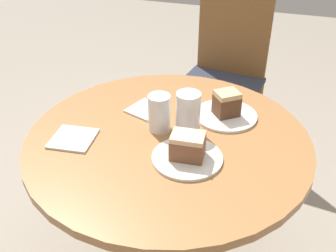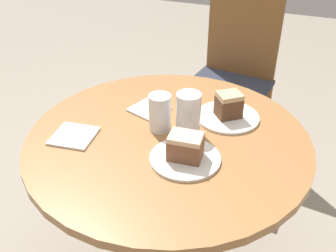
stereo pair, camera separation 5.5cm
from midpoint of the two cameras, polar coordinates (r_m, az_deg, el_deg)
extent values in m
cylinder|color=#9E6B3D|center=(1.57, -1.03, -12.30)|extent=(0.10, 0.10, 0.65)
cylinder|color=#9E6B3D|center=(1.35, -1.18, -1.98)|extent=(0.97, 0.97, 0.03)
cylinder|color=brown|center=(2.19, -0.78, -1.62)|extent=(0.04, 0.04, 0.45)
cylinder|color=brown|center=(2.07, 8.87, -4.24)|extent=(0.04, 0.04, 0.45)
cylinder|color=brown|center=(2.52, 3.62, 3.42)|extent=(0.04, 0.04, 0.45)
cylinder|color=brown|center=(2.43, 12.08, 1.39)|extent=(0.04, 0.04, 0.45)
cube|color=#2D3342|center=(2.17, 6.35, 5.24)|extent=(0.49, 0.53, 0.03)
cube|color=brown|center=(2.26, 8.87, 13.97)|extent=(0.41, 0.07, 0.54)
cylinder|color=silver|center=(1.45, 7.27, 1.54)|extent=(0.23, 0.23, 0.01)
cylinder|color=silver|center=(1.23, 1.52, -4.65)|extent=(0.22, 0.22, 0.01)
cube|color=brown|center=(1.43, 7.38, 2.96)|extent=(0.11, 0.11, 0.07)
cube|color=tan|center=(1.41, 7.51, 4.57)|extent=(0.11, 0.11, 0.02)
cube|color=brown|center=(1.21, 1.54, -3.23)|extent=(0.11, 0.08, 0.07)
cube|color=beige|center=(1.18, 1.57, -1.62)|extent=(0.11, 0.08, 0.02)
cylinder|color=beige|center=(1.35, -2.44, 1.35)|extent=(0.07, 0.07, 0.10)
cylinder|color=white|center=(1.34, -2.46, 1.91)|extent=(0.08, 0.08, 0.13)
cylinder|color=silver|center=(1.33, 1.71, 0.67)|extent=(0.07, 0.07, 0.09)
cylinder|color=white|center=(1.32, 1.73, 1.80)|extent=(0.08, 0.08, 0.15)
cube|color=silver|center=(1.36, -14.73, -1.79)|extent=(0.15, 0.15, 0.01)
cube|color=silver|center=(1.48, -4.17, 2.38)|extent=(0.16, 0.16, 0.01)
camera|label=1|loc=(0.03, -91.20, -0.78)|focal=42.00mm
camera|label=2|loc=(0.03, 88.80, 0.78)|focal=42.00mm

